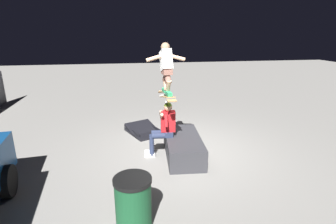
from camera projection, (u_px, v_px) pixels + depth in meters
name	position (u px, v px, depth m)	size (l,w,h in m)	color
ground_plane	(182.00, 150.00, 6.72)	(40.00, 40.00, 0.00)	gray
ledge_box_main	(183.00, 146.00, 6.36)	(1.75, 0.82, 0.50)	#38383D
person_sitting_on_ledge	(164.00, 126.00, 6.29)	(0.60, 0.77, 1.33)	#2D3856
skateboard	(167.00, 97.00, 5.95)	(1.03, 0.27, 0.17)	#AD8451
skater_airborne	(166.00, 66.00, 5.80)	(0.63, 0.89, 1.12)	#2D9E66
kicker_ramp	(144.00, 131.00, 7.87)	(1.33, 1.19, 0.31)	black
trash_bin	(133.00, 203.00, 3.98)	(0.58, 0.58, 0.84)	#19512D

